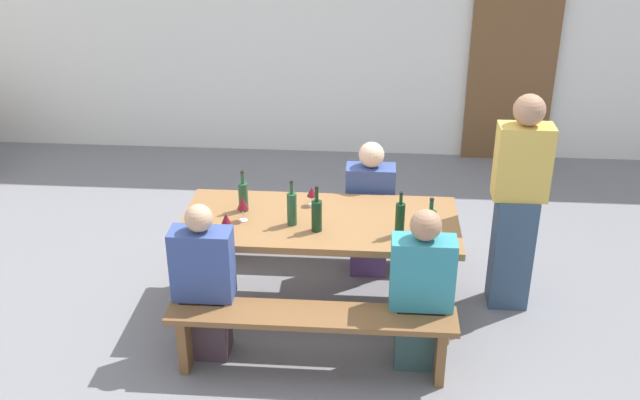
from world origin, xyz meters
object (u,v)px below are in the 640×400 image
object	(u,v)px
wine_bottle_2	(292,208)
seated_guest_near_0	(204,286)
wine_bottle_1	(430,225)
bench_near	(311,326)
wine_glass_2	(243,203)
wine_glass_0	(226,219)
seated_guest_near_1	(421,294)
standing_host	(517,207)
bench_far	(327,221)
tasting_table	(320,229)
wine_bottle_0	(317,215)
wine_bottle_4	(400,219)
wooden_door	(512,65)
seated_guest_far_0	(370,212)
wine_glass_1	(312,192)
wine_bottle_3	(243,196)

from	to	relation	value
wine_bottle_2	seated_guest_near_0	bearing A→B (deg)	-137.30
wine_bottle_1	bench_near	bearing A→B (deg)	-148.18
bench_near	wine_glass_2	xyz separation A→B (m)	(-0.54, 0.67, 0.53)
wine_bottle_1	wine_glass_2	size ratio (longest dim) A/B	1.69
wine_glass_0	wine_bottle_2	bearing A→B (deg)	22.91
wine_glass_0	seated_guest_near_1	world-z (taller)	seated_guest_near_1
wine_bottle_1	standing_host	bearing A→B (deg)	35.21
bench_far	seated_guest_near_0	size ratio (longest dim) A/B	1.67
bench_far	wine_glass_2	size ratio (longest dim) A/B	9.92
standing_host	seated_guest_near_0	bearing A→B (deg)	20.05
tasting_table	wine_glass_2	xyz separation A→B (m)	(-0.54, -0.07, 0.21)
bench_near	wine_bottle_0	xyz separation A→B (m)	(-0.01, 0.56, 0.52)
wine_bottle_4	wine_glass_2	world-z (taller)	wine_bottle_4
wine_bottle_4	wine_bottle_2	bearing A→B (deg)	171.86
wooden_door	seated_guest_far_0	size ratio (longest dim) A/B	1.89
bench_far	wine_glass_0	distance (m)	1.29
bench_near	seated_guest_far_0	distance (m)	1.38
wine_bottle_0	wine_bottle_4	distance (m)	0.57
wine_bottle_0	wine_glass_0	world-z (taller)	wine_bottle_0
wine_bottle_0	seated_guest_near_0	world-z (taller)	seated_guest_near_0
tasting_table	standing_host	bearing A→B (deg)	7.75
wine_bottle_4	seated_guest_far_0	xyz separation A→B (m)	(-0.21, 0.78, -0.35)
wine_glass_0	standing_host	size ratio (longest dim) A/B	0.10
seated_guest_near_0	seated_guest_near_1	size ratio (longest dim) A/B	0.99
wine_bottle_0	wine_glass_1	distance (m)	0.39
wooden_door	standing_host	distance (m)	2.94
wine_bottle_1	seated_guest_near_0	bearing A→B (deg)	-167.86
wine_bottle_3	wine_glass_0	bearing A→B (deg)	-98.41
wine_bottle_1	bench_far	bearing A→B (deg)	126.93
seated_guest_near_0	standing_host	size ratio (longest dim) A/B	0.68
wine_glass_2	seated_guest_near_1	bearing A→B (deg)	-22.77
wine_bottle_2	wine_bottle_4	size ratio (longest dim) A/B	1.03
wooden_door	seated_guest_far_0	world-z (taller)	wooden_door
wine_bottle_2	standing_host	bearing A→B (deg)	10.08
wine_glass_1	seated_guest_near_0	world-z (taller)	seated_guest_near_0
bench_near	wine_bottle_1	distance (m)	1.03
wine_bottle_1	seated_guest_near_1	size ratio (longest dim) A/B	0.28
wine_glass_2	wine_bottle_2	bearing A→B (deg)	-4.36
wooden_door	wine_bottle_0	size ratio (longest dim) A/B	6.30
seated_guest_near_1	seated_guest_far_0	size ratio (longest dim) A/B	1.02
wine_bottle_2	wine_bottle_3	distance (m)	0.42
seated_guest_near_0	seated_guest_far_0	size ratio (longest dim) A/B	1.00
wine_glass_2	seated_guest_near_0	xyz separation A→B (m)	(-0.18, -0.52, -0.36)
bench_near	wine_bottle_0	size ratio (longest dim) A/B	5.59
wine_glass_0	tasting_table	bearing A→B (deg)	23.89
tasting_table	wine_bottle_1	size ratio (longest dim) A/B	6.17
wine_bottle_3	seated_guest_far_0	world-z (taller)	seated_guest_far_0
wooden_door	seated_guest_near_0	bearing A→B (deg)	-124.29
bench_near	tasting_table	bearing A→B (deg)	90.00
seated_guest_near_1	standing_host	xyz separation A→B (m)	(0.70, 0.78, 0.27)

